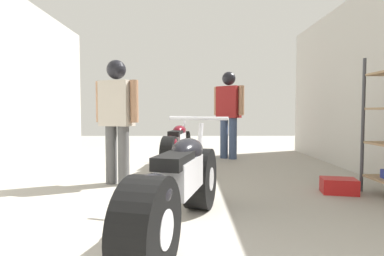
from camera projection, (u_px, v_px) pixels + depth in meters
name	position (u px, v px, depth m)	size (l,w,h in m)	color
ground_plane	(186.00, 193.00, 3.77)	(17.87, 17.87, 0.00)	#9E998E
motorcycle_maroon_cruiser	(179.00, 188.00, 2.44)	(0.81, 2.00, 0.94)	black
motorcycle_black_naked	(177.00, 145.00, 5.71)	(0.63, 1.93, 0.90)	black
mechanic_in_blue	(229.00, 107.00, 6.48)	(0.63, 0.52, 1.82)	#384766
mechanic_with_helmet	(117.00, 110.00, 4.18)	(0.65, 0.38, 1.68)	#4C4C4C
red_toolbox	(339.00, 186.00, 3.74)	(0.40, 0.27, 0.18)	#B21919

